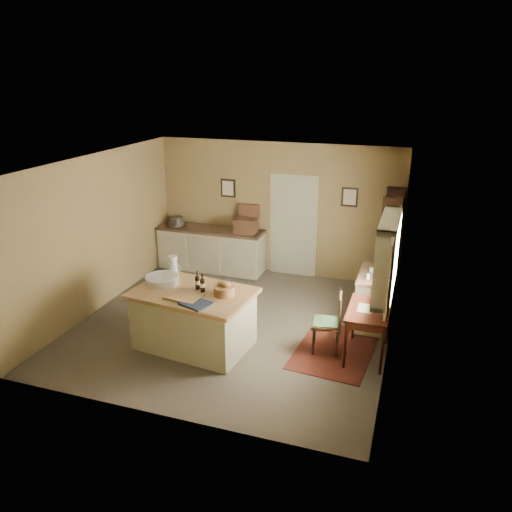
{
  "coord_description": "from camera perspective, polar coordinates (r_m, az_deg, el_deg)",
  "views": [
    {
      "loc": [
        2.7,
        -6.95,
        3.96
      ],
      "look_at": [
        0.29,
        0.28,
        1.15
      ],
      "focal_mm": 35.0,
      "sensor_mm": 36.0,
      "label": 1
    }
  ],
  "objects": [
    {
      "name": "work_island",
      "position": [
        7.66,
        -7.15,
        -6.94
      ],
      "size": [
        1.87,
        1.34,
        1.2
      ],
      "rotation": [
        0.0,
        0.0,
        -0.12
      ],
      "color": "beige",
      "rests_on": "ground"
    },
    {
      "name": "framed_prints",
      "position": [
        10.01,
        3.52,
        7.26
      ],
      "size": [
        2.82,
        0.02,
        0.38
      ],
      "color": "black",
      "rests_on": "ground"
    },
    {
      "name": "ground",
      "position": [
        8.44,
        -2.49,
        -7.76
      ],
      "size": [
        5.0,
        5.0,
        0.0
      ],
      "primitive_type": "plane",
      "color": "brown",
      "rests_on": "ground"
    },
    {
      "name": "writing_desk",
      "position": [
        7.43,
        12.74,
        -6.55
      ],
      "size": [
        0.59,
        0.97,
        0.82
      ],
      "color": "#35150F",
      "rests_on": "ground"
    },
    {
      "name": "right_cabinet",
      "position": [
        8.48,
        13.43,
        -4.74
      ],
      "size": [
        0.57,
        1.02,
        0.99
      ],
      "color": "beige",
      "rests_on": "ground"
    },
    {
      "name": "wall_right",
      "position": [
        7.43,
        15.69,
        -1.13
      ],
      "size": [
        0.1,
        5.0,
        2.7
      ],
      "primitive_type": "cube",
      "color": "olive",
      "rests_on": "ground"
    },
    {
      "name": "wall_back",
      "position": [
        10.17,
        2.41,
        5.34
      ],
      "size": [
        5.0,
        0.1,
        2.7
      ],
      "primitive_type": "cube",
      "color": "olive",
      "rests_on": "ground"
    },
    {
      "name": "shelving_unit",
      "position": [
        9.33,
        15.33,
        1.0
      ],
      "size": [
        0.34,
        0.9,
        2.01
      ],
      "color": "black",
      "rests_on": "ground"
    },
    {
      "name": "wall_left",
      "position": [
        9.06,
        -17.59,
        2.53
      ],
      "size": [
        0.1,
        5.0,
        2.7
      ],
      "primitive_type": "cube",
      "color": "olive",
      "rests_on": "ground"
    },
    {
      "name": "wall_front",
      "position": [
        5.82,
        -11.52,
        -6.84
      ],
      "size": [
        5.0,
        0.1,
        2.7
      ],
      "primitive_type": "cube",
      "color": "olive",
      "rests_on": "ground"
    },
    {
      "name": "window",
      "position": [
        7.17,
        15.13,
        -0.13
      ],
      "size": [
        0.25,
        1.99,
        1.12
      ],
      "color": "beige",
      "rests_on": "ground"
    },
    {
      "name": "desk_chair",
      "position": [
        7.56,
        8.01,
        -7.64
      ],
      "size": [
        0.48,
        0.48,
        0.9
      ],
      "primitive_type": null,
      "rotation": [
        0.0,
        0.0,
        0.16
      ],
      "color": "black",
      "rests_on": "ground"
    },
    {
      "name": "sideboard",
      "position": [
        10.59,
        -5.1,
        0.97
      ],
      "size": [
        2.27,
        0.64,
        1.18
      ],
      "color": "beige",
      "rests_on": "ground"
    },
    {
      "name": "ceiling",
      "position": [
        7.56,
        -2.81,
        10.62
      ],
      "size": [
        5.0,
        5.0,
        0.0
      ],
      "primitive_type": "plane",
      "color": "silver",
      "rests_on": "wall_back"
    },
    {
      "name": "door",
      "position": [
        10.13,
        4.24,
        3.52
      ],
      "size": [
        0.97,
        0.06,
        2.11
      ],
      "primitive_type": "cube",
      "color": "#B0B49A",
      "rests_on": "ground"
    },
    {
      "name": "rug",
      "position": [
        7.79,
        9.02,
        -10.54
      ],
      "size": [
        1.23,
        1.69,
        0.01
      ],
      "primitive_type": "cube",
      "rotation": [
        0.0,
        0.0,
        -0.09
      ],
      "color": "#4C1611",
      "rests_on": "ground"
    }
  ]
}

